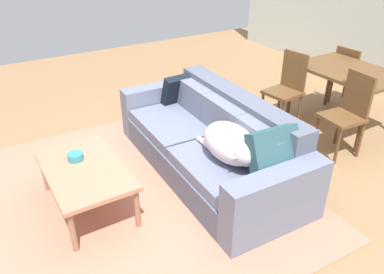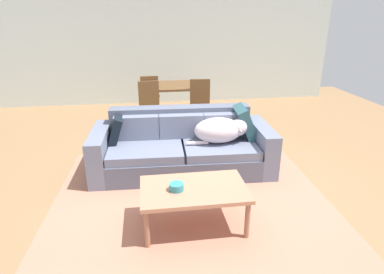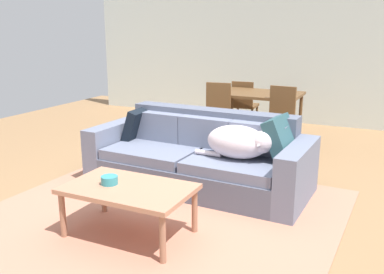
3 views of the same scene
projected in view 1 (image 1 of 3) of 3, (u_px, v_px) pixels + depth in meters
ground_plane at (193, 177)px, 4.01m from camera, size 10.00×10.00×0.00m
area_rug at (138, 193)px, 3.76m from camera, size 3.28×3.02×0.01m
couch at (212, 143)px, 4.01m from camera, size 2.43×1.09×0.81m
dog_on_left_cushion at (232, 144)px, 3.44m from camera, size 0.82×0.42×0.34m
throw_pillow_by_left_arm at (178, 90)px, 4.58m from camera, size 0.23×0.38×0.39m
throw_pillow_by_right_arm at (275, 155)px, 3.21m from camera, size 0.35×0.48×0.48m
coffee_table at (85, 173)px, 3.39m from camera, size 1.05×0.65×0.44m
bowl_on_coffee_table at (76, 157)px, 3.47m from camera, size 0.14×0.14×0.07m
dining_table at (349, 75)px, 4.71m from camera, size 1.22×0.86×0.77m
dining_chair_near_left at (287, 86)px, 4.85m from camera, size 0.44×0.44×0.95m
dining_chair_near_right at (348, 111)px, 4.20m from camera, size 0.44×0.44×0.95m
dining_chair_far_left at (349, 73)px, 5.40m from camera, size 0.42×0.42×0.86m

